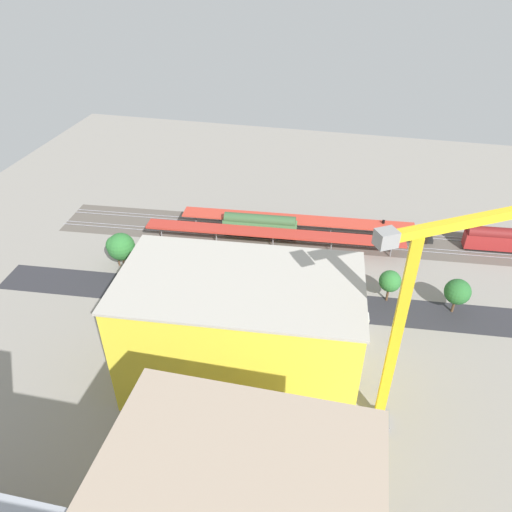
% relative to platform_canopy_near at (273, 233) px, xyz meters
% --- Properties ---
extents(ground_plane, '(196.25, 196.25, 0.00)m').
position_rel_platform_canopy_near_xyz_m(ground_plane, '(-5.40, 15.15, -4.05)').
color(ground_plane, gray).
rests_on(ground_plane, ground).
extents(rail_bed, '(123.39, 23.69, 0.01)m').
position_rel_platform_canopy_near_xyz_m(rail_bed, '(-5.40, -7.35, -4.04)').
color(rail_bed, '#5B544C').
rests_on(rail_bed, ground).
extents(street_asphalt, '(122.98, 18.35, 0.01)m').
position_rel_platform_canopy_near_xyz_m(street_asphalt, '(-5.40, 19.89, -4.04)').
color(street_asphalt, '#2D2D33').
rests_on(street_asphalt, ground).
extents(track_rails, '(122.30, 17.29, 0.12)m').
position_rel_platform_canopy_near_xyz_m(track_rails, '(-5.40, -7.35, -3.87)').
color(track_rails, '#9E9EA8').
rests_on(track_rails, ground).
extents(platform_canopy_near, '(62.28, 8.84, 4.32)m').
position_rel_platform_canopy_near_xyz_m(platform_canopy_near, '(0.00, 0.00, 0.00)').
color(platform_canopy_near, '#B73328').
rests_on(platform_canopy_near, ground).
extents(platform_canopy_far, '(58.04, 9.20, 4.25)m').
position_rel_platform_canopy_near_xyz_m(platform_canopy_far, '(-4.52, -7.53, -0.01)').
color(platform_canopy_far, '#C63D2D').
rests_on(platform_canopy_far, ground).
extents(locomotive, '(14.15, 3.70, 5.05)m').
position_rel_platform_canopy_near_xyz_m(locomotive, '(-31.22, -10.53, -2.24)').
color(locomotive, black).
rests_on(locomotive, ground).
extents(passenger_coach, '(16.87, 4.34, 6.14)m').
position_rel_platform_canopy_near_xyz_m(passenger_coach, '(-53.29, -10.53, -0.82)').
color(passenger_coach, black).
rests_on(passenger_coach, ground).
extents(freight_coach_far, '(18.58, 4.27, 6.18)m').
position_rel_platform_canopy_near_xyz_m(freight_coach_far, '(4.16, -4.17, -0.78)').
color(freight_coach_far, black).
rests_on(freight_coach_far, ground).
extents(parked_car_0, '(4.65, 1.97, 1.80)m').
position_rel_platform_canopy_near_xyz_m(parked_car_0, '(-19.00, 23.09, -3.25)').
color(parked_car_0, black).
rests_on(parked_car_0, ground).
extents(parked_car_1, '(4.37, 2.21, 1.64)m').
position_rel_platform_canopy_near_xyz_m(parked_car_1, '(-12.51, 23.27, -3.32)').
color(parked_car_1, black).
rests_on(parked_car_1, ground).
extents(parked_car_2, '(4.76, 2.19, 1.61)m').
position_rel_platform_canopy_near_xyz_m(parked_car_2, '(-5.95, 23.47, -3.33)').
color(parked_car_2, black).
rests_on(parked_car_2, ground).
extents(parked_car_3, '(4.84, 1.95, 1.76)m').
position_rel_platform_canopy_near_xyz_m(parked_car_3, '(0.87, 22.76, -3.26)').
color(parked_car_3, black).
rests_on(parked_car_3, ground).
extents(parked_car_4, '(4.88, 2.43, 1.82)m').
position_rel_platform_canopy_near_xyz_m(parked_car_4, '(7.60, 23.03, -3.24)').
color(parked_car_4, black).
rests_on(parked_car_4, ground).
extents(parked_car_5, '(4.85, 2.41, 1.75)m').
position_rel_platform_canopy_near_xyz_m(parked_car_5, '(14.32, 23.44, -3.26)').
color(parked_car_5, black).
rests_on(parked_car_5, ground).
extents(parked_car_6, '(4.62, 2.21, 1.71)m').
position_rel_platform_canopy_near_xyz_m(parked_car_6, '(20.72, 23.39, -3.30)').
color(parked_car_6, black).
rests_on(parked_car_6, ground).
extents(construction_building, '(38.34, 22.91, 20.55)m').
position_rel_platform_canopy_near_xyz_m(construction_building, '(-2.47, 41.30, 6.23)').
color(construction_building, yellow).
rests_on(construction_building, ground).
extents(construction_roof_slab, '(38.99, 23.55, 0.40)m').
position_rel_platform_canopy_near_xyz_m(construction_roof_slab, '(-2.47, 41.30, 16.70)').
color(construction_roof_slab, '#B7B2A8').
rests_on(construction_roof_slab, construction_building).
extents(tower_crane, '(20.76, 13.72, 36.25)m').
position_rel_platform_canopy_near_xyz_m(tower_crane, '(-26.88, 44.89, 16.92)').
color(tower_crane, gray).
rests_on(tower_crane, ground).
extents(box_truck_0, '(9.66, 3.15, 3.61)m').
position_rel_platform_canopy_near_xyz_m(box_truck_0, '(-18.84, 25.29, -2.29)').
color(box_truck_0, black).
rests_on(box_truck_0, ground).
extents(box_truck_1, '(9.03, 2.78, 3.46)m').
position_rel_platform_canopy_near_xyz_m(box_truck_1, '(-14.49, 26.89, -2.34)').
color(box_truck_1, black).
rests_on(box_truck_1, ground).
extents(street_tree_0, '(4.47, 4.47, 7.69)m').
position_rel_platform_canopy_near_xyz_m(street_tree_0, '(9.96, 14.31, 1.39)').
color(street_tree_0, brown).
rests_on(street_tree_0, ground).
extents(street_tree_1, '(5.16, 5.16, 7.68)m').
position_rel_platform_canopy_near_xyz_m(street_tree_1, '(-40.07, 15.41, 1.04)').
color(street_tree_1, brown).
rests_on(street_tree_1, ground).
extents(street_tree_2, '(4.43, 4.43, 7.77)m').
position_rel_platform_canopy_near_xyz_m(street_tree_2, '(33.10, 15.24, 1.48)').
color(street_tree_2, brown).
rests_on(street_tree_2, ground).
extents(street_tree_3, '(6.26, 6.26, 8.20)m').
position_rel_platform_canopy_near_xyz_m(street_tree_3, '(32.10, 14.86, 1.02)').
color(street_tree_3, brown).
rests_on(street_tree_3, ground).
extents(street_tree_4, '(4.50, 4.50, 7.23)m').
position_rel_platform_canopy_near_xyz_m(street_tree_4, '(-27.08, 14.61, 0.90)').
color(street_tree_4, brown).
rests_on(street_tree_4, ground).
extents(street_tree_5, '(6.21, 6.21, 8.15)m').
position_rel_platform_canopy_near_xyz_m(street_tree_5, '(23.88, 14.73, 0.99)').
color(street_tree_5, brown).
rests_on(street_tree_5, ground).
extents(traffic_light, '(0.50, 0.36, 7.07)m').
position_rel_platform_canopy_near_xyz_m(traffic_light, '(-15.77, 15.27, 0.59)').
color(traffic_light, '#333333').
rests_on(traffic_light, ground).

